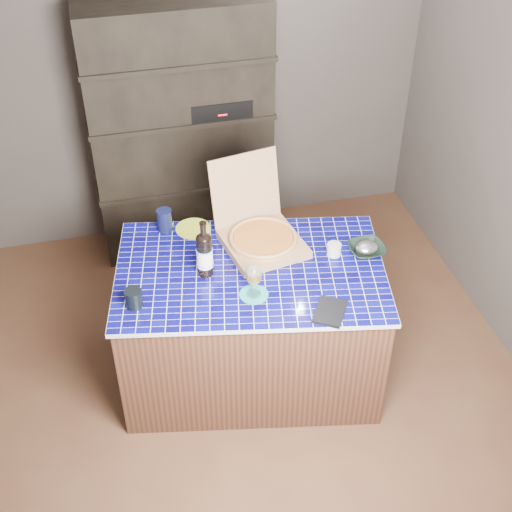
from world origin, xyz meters
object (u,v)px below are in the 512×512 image
object	(u,v)px
kitchen_island	(251,323)
wine_glass	(254,275)
bowl	(367,250)
dvd_case	(330,312)
mead_bottle	(205,254)
pizza_box	(261,235)

from	to	relation	value
kitchen_island	wine_glass	distance (m)	0.57
wine_glass	bowl	world-z (taller)	wine_glass
kitchen_island	bowl	size ratio (longest dim) A/B	8.03
dvd_case	bowl	distance (m)	0.54
mead_bottle	dvd_case	world-z (taller)	mead_bottle
dvd_case	bowl	bearing A→B (deg)	81.03
mead_bottle	dvd_case	size ratio (longest dim) A/B	1.68
pizza_box	mead_bottle	bearing A→B (deg)	-164.24
kitchen_island	dvd_case	size ratio (longest dim) A/B	7.94
kitchen_island	pizza_box	xyz separation A→B (m)	(0.11, 0.20, 0.46)
dvd_case	kitchen_island	bearing A→B (deg)	157.51
pizza_box	kitchen_island	bearing A→B (deg)	-129.22
pizza_box	wine_glass	bearing A→B (deg)	-119.67
kitchen_island	mead_bottle	xyz separation A→B (m)	(-0.24, 0.03, 0.53)
dvd_case	mead_bottle	bearing A→B (deg)	171.92
kitchen_island	wine_glass	size ratio (longest dim) A/B	8.44
mead_bottle	dvd_case	xyz separation A→B (m)	(0.55, -0.45, -0.12)
dvd_case	bowl	world-z (taller)	bowl
wine_glass	dvd_case	xyz separation A→B (m)	(0.34, -0.22, -0.13)
pizza_box	mead_bottle	world-z (taller)	pizza_box
pizza_box	mead_bottle	xyz separation A→B (m)	(-0.35, -0.17, 0.07)
pizza_box	bowl	xyz separation A→B (m)	(0.55, -0.22, -0.04)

